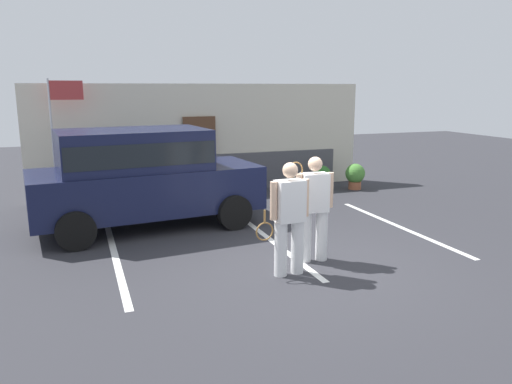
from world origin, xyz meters
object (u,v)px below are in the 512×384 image
potted_plant_secondary (355,175)px  flag_pole (59,119)px  tennis_player_woman (314,207)px  potted_plant_by_porch (322,176)px  parked_suv (141,173)px  tennis_player_man (289,218)px

potted_plant_secondary → flag_pole: 8.03m
tennis_player_woman → potted_plant_by_porch: (2.93, 5.32, -0.55)m
tennis_player_woman → flag_pole: (-3.97, 5.71, 1.21)m
potted_plant_by_porch → tennis_player_woman: bearing=-118.8°
potted_plant_by_porch → parked_suv: bearing=-157.0°
flag_pole → potted_plant_by_porch: bearing=-3.2°
tennis_player_woman → potted_plant_secondary: tennis_player_woman is taller
parked_suv → tennis_player_man: size_ratio=2.69×
tennis_player_man → flag_pole: (-3.33, 6.14, 1.22)m
flag_pole → tennis_player_man: bearing=-61.5°
tennis_player_woman → potted_plant_secondary: (3.83, 5.00, -0.52)m
parked_suv → flag_pole: size_ratio=1.54×
potted_plant_by_porch → tennis_player_man: bearing=-121.8°
tennis_player_woman → potted_plant_by_porch: tennis_player_woman is taller
parked_suv → tennis_player_woman: bearing=-57.3°
tennis_player_man → flag_pole: size_ratio=0.58×
parked_suv → potted_plant_by_porch: bearing=17.2°
tennis_player_man → potted_plant_secondary: size_ratio=2.41×
parked_suv → flag_pole: (-1.55, 2.65, 0.99)m
parked_suv → potted_plant_secondary: size_ratio=6.47×
potted_plant_by_porch → flag_pole: 7.14m
parked_suv → potted_plant_by_porch: size_ratio=6.97×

